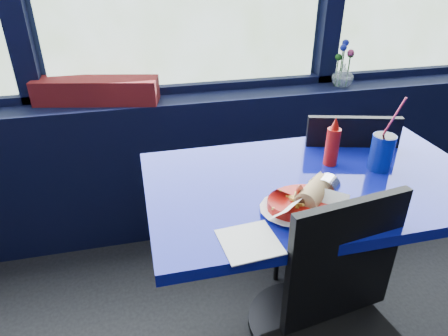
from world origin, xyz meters
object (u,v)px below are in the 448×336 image
at_px(soda_cup, 382,151).
at_px(chair_near_front, 349,331).
at_px(planter_box, 97,91).
at_px(near_table, 310,220).
at_px(chair_near_back, 325,184).
at_px(flower_vase, 343,73).
at_px(ketchup_bottle, 332,144).
at_px(food_basket, 304,201).

bearing_deg(soda_cup, chair_near_front, -125.83).
xyz_separation_m(chair_near_front, planter_box, (-0.70, 1.31, 0.35)).
bearing_deg(soda_cup, near_table, -175.71).
distance_m(chair_near_back, planter_box, 1.19).
bearing_deg(near_table, flower_vase, 57.41).
height_order(ketchup_bottle, soda_cup, soda_cup).
bearing_deg(chair_near_back, flower_vase, -105.30).
relative_size(flower_vase, food_basket, 0.87).
relative_size(near_table, soda_cup, 4.23).
height_order(flower_vase, food_basket, flower_vase).
height_order(planter_box, ketchup_bottle, ketchup_bottle).
height_order(chair_near_back, soda_cup, soda_cup).
height_order(near_table, planter_box, planter_box).
height_order(near_table, chair_near_front, chair_near_front).
distance_m(chair_near_back, food_basket, 0.66).
distance_m(chair_near_front, chair_near_back, 0.82).
height_order(chair_near_front, soda_cup, soda_cup).
xyz_separation_m(chair_near_back, planter_box, (-1.00, 0.55, 0.35)).
relative_size(planter_box, soda_cup, 2.10).
bearing_deg(flower_vase, near_table, -122.59).
relative_size(chair_near_front, chair_near_back, 1.00).
height_order(chair_near_front, planter_box, planter_box).
distance_m(planter_box, flower_vase, 1.30).
xyz_separation_m(near_table, soda_cup, (0.26, 0.02, 0.25)).
height_order(food_basket, ketchup_bottle, ketchup_bottle).
bearing_deg(planter_box, flower_vase, 10.69).
bearing_deg(near_table, planter_box, 131.50).
distance_m(planter_box, soda_cup, 1.34).
bearing_deg(food_basket, chair_near_back, 36.77).
relative_size(chair_near_front, soda_cup, 3.10).
height_order(chair_near_back, flower_vase, flower_vase).
height_order(planter_box, soda_cup, soda_cup).
bearing_deg(flower_vase, chair_near_back, -120.85).
bearing_deg(chair_near_front, chair_near_back, 60.30).
distance_m(planter_box, food_basket, 1.23).
distance_m(food_basket, soda_cup, 0.43).
height_order(flower_vase, ketchup_bottle, flower_vase).
relative_size(planter_box, food_basket, 2.08).
relative_size(near_table, chair_near_front, 1.37).
bearing_deg(chair_near_back, planter_box, -13.07).
bearing_deg(ketchup_bottle, food_basket, -130.13).
xyz_separation_m(food_basket, soda_cup, (0.38, 0.19, 0.04)).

